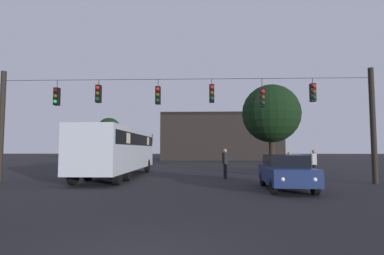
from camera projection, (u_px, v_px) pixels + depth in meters
The scene contains 10 objects.
ground_plane at pixel (192, 167), 28.84m from camera, with size 168.00×168.00×0.00m, color black.
overhead_signal_span at pixel (183, 113), 15.85m from camera, with size 19.95×0.44×6.01m.
city_bus at pixel (119, 148), 19.08m from camera, with size 2.58×11.01×3.00m.
car_near_right at pixel (286, 171), 13.14m from camera, with size 2.02×4.41×1.52m.
pedestrian_crossing_left at pixel (290, 165), 16.02m from camera, with size 0.35×0.42×1.63m.
pedestrian_crossing_center at pixel (314, 163), 17.44m from camera, with size 0.30×0.40×1.74m.
pedestrian_crossing_right at pixel (225, 162), 17.92m from camera, with size 0.35×0.42×1.79m.
corner_building at pixel (221, 137), 49.86m from camera, with size 19.09×8.28×7.52m.
tree_left_silhouette at pixel (109, 130), 46.21m from camera, with size 3.60×3.60×6.58m.
tree_behind_building at pixel (271, 114), 24.31m from camera, with size 4.71×4.71×7.01m.
Camera 1 is at (1.00, -4.52, 1.78)m, focal length 28.04 mm.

